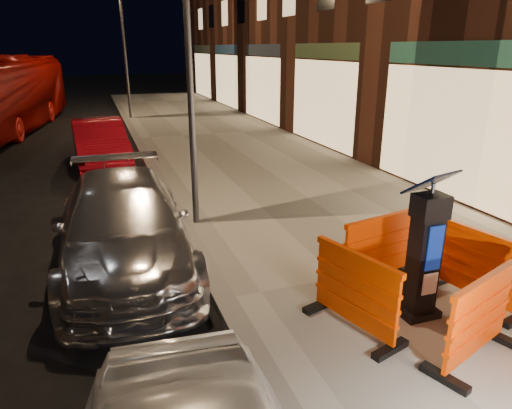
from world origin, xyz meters
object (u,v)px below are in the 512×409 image
object	(u,v)px
barrier_kerbside	(355,292)
barrier_bldgside	(480,268)
bus_doubledecker	(10,130)
barrier_back	(378,249)
parking_kiosk	(425,250)
car_red	(102,165)
barrier_front	(479,319)
car_silver	(128,265)

from	to	relation	value
barrier_kerbside	barrier_bldgside	size ratio (longest dim) A/B	1.00
bus_doubledecker	barrier_back	bearing A→B (deg)	-58.56
parking_kiosk	bus_doubledecker	world-z (taller)	parking_kiosk
barrier_bldgside	car_red	distance (m)	11.30
barrier_bldgside	barrier_front	bearing A→B (deg)	122.53
barrier_front	barrier_bldgside	xyz separation A→B (m)	(0.95, 0.95, 0.00)
barrier_bldgside	bus_doubledecker	distance (m)	19.79
barrier_bldgside	barrier_back	bearing A→B (deg)	32.53
parking_kiosk	bus_doubledecker	bearing A→B (deg)	97.21
barrier_back	bus_doubledecker	bearing A→B (deg)	101.29
barrier_back	car_silver	bearing A→B (deg)	137.21
barrier_front	car_silver	bearing A→B (deg)	111.14
barrier_bldgside	bus_doubledecker	world-z (taller)	bus_doubledecker
bus_doubledecker	barrier_bldgside	bearing A→B (deg)	-57.09
car_silver	parking_kiosk	bearing A→B (deg)	-40.39
barrier_kerbside	bus_doubledecker	bearing A→B (deg)	2.56
barrier_front	barrier_back	bearing A→B (deg)	70.53
barrier_kerbside	barrier_bldgside	world-z (taller)	same
parking_kiosk	barrier_back	bearing A→B (deg)	75.53
parking_kiosk	bus_doubledecker	distance (m)	19.43
parking_kiosk	barrier_front	xyz separation A→B (m)	(0.00, -0.95, -0.40)
barrier_back	car_red	bearing A→B (deg)	99.51
car_silver	barrier_front	bearing A→B (deg)	-48.20
car_silver	bus_doubledecker	bearing A→B (deg)	105.27
barrier_back	barrier_bldgside	world-z (taller)	same
car_red	bus_doubledecker	distance (m)	8.50
barrier_kerbside	parking_kiosk	bearing A→B (deg)	-106.47
barrier_back	car_red	size ratio (longest dim) A/B	0.31
barrier_kerbside	car_red	xyz separation A→B (m)	(-2.64, 10.32, -0.66)
bus_doubledecker	barrier_kerbside	bearing A→B (deg)	-62.30
barrier_front	barrier_back	world-z (taller)	same
parking_kiosk	barrier_bldgside	bearing A→B (deg)	-14.47
barrier_bldgside	car_red	xyz separation A→B (m)	(-4.54, 10.32, -0.66)
barrier_bldgside	car_silver	xyz separation A→B (m)	(-4.36, 3.02, -0.66)
barrier_back	barrier_kerbside	size ratio (longest dim) A/B	1.00
barrier_bldgside	barrier_kerbside	bearing A→B (deg)	77.53
parking_kiosk	barrier_back	world-z (taller)	parking_kiosk
barrier_bldgside	car_red	world-z (taller)	barrier_bldgside
car_red	car_silver	bearing A→B (deg)	-92.15
car_red	barrier_bldgside	bearing A→B (deg)	-69.88
barrier_back	car_silver	size ratio (longest dim) A/B	0.27
barrier_kerbside	barrier_bldgside	bearing A→B (deg)	-106.47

